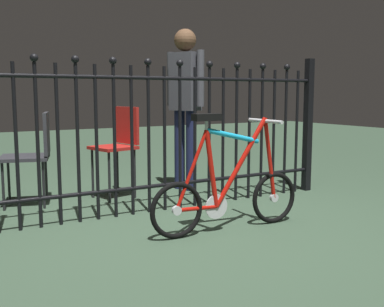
{
  "coord_description": "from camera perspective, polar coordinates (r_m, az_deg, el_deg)",
  "views": [
    {
      "loc": [
        -1.63,
        -2.82,
        1.01
      ],
      "look_at": [
        0.14,
        0.21,
        0.55
      ],
      "focal_mm": 43.27,
      "sensor_mm": 36.0,
      "label": 1
    }
  ],
  "objects": [
    {
      "name": "ground_plane",
      "position": [
        3.41,
        -0.26,
        -9.75
      ],
      "size": [
        20.0,
        20.0,
        0.0
      ],
      "primitive_type": "plane",
      "color": "#364C39"
    },
    {
      "name": "chair_red",
      "position": [
        4.52,
        -8.96,
        1.49
      ],
      "size": [
        0.44,
        0.43,
        0.88
      ],
      "color": "black",
      "rests_on": "ground"
    },
    {
      "name": "iron_fence",
      "position": [
        3.86,
        -5.98,
        2.55
      ],
      "size": [
        3.68,
        0.07,
        1.35
      ],
      "color": "black",
      "rests_on": "ground"
    },
    {
      "name": "bicycle",
      "position": [
        3.4,
        4.44,
        -4.41
      ],
      "size": [
        1.25,
        0.4,
        0.87
      ],
      "color": "black",
      "rests_on": "ground"
    },
    {
      "name": "person_visitor",
      "position": [
        4.8,
        -0.84,
        7.25
      ],
      "size": [
        0.27,
        0.45,
        1.66
      ],
      "color": "#191E3F",
      "rests_on": "ground"
    },
    {
      "name": "chair_charcoal",
      "position": [
        4.39,
        -18.91,
        0.46
      ],
      "size": [
        0.52,
        0.52,
        0.84
      ],
      "color": "black",
      "rests_on": "ground"
    }
  ]
}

